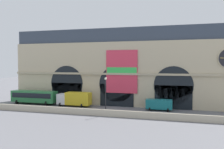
# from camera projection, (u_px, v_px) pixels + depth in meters

# --- Properties ---
(ground_plane) EXTENTS (200.00, 200.00, 0.00)m
(ground_plane) POSITION_uv_depth(u_px,v_px,m) (110.00, 111.00, 47.93)
(ground_plane) COLOR slate
(quay_parapet_wall) EXTENTS (90.00, 0.70, 1.19)m
(quay_parapet_wall) POSITION_uv_depth(u_px,v_px,m) (102.00, 113.00, 43.01)
(quay_parapet_wall) COLOR #B2A891
(quay_parapet_wall) RESTS_ON ground
(station_building) EXTENTS (50.78, 5.58, 17.39)m
(station_building) POSITION_uv_depth(u_px,v_px,m) (120.00, 68.00, 54.83)
(station_building) COLOR #BCAD8C
(station_building) RESTS_ON ground
(bus_west) EXTENTS (11.00, 3.25, 3.10)m
(bus_west) POSITION_uv_depth(u_px,v_px,m) (34.00, 96.00, 55.63)
(bus_west) COLOR #2D7A42
(bus_west) RESTS_ON ground
(box_truck_midwest) EXTENTS (7.50, 2.91, 3.12)m
(box_truck_midwest) POSITION_uv_depth(u_px,v_px,m) (75.00, 99.00, 52.58)
(box_truck_midwest) COLOR white
(box_truck_midwest) RESTS_ON ground
(van_mideast) EXTENTS (5.20, 2.48, 2.20)m
(van_mideast) POSITION_uv_depth(u_px,v_px,m) (159.00, 104.00, 48.03)
(van_mideast) COLOR #19727A
(van_mideast) RESTS_ON ground
(street_lamp_quayside) EXTENTS (0.44, 0.44, 6.90)m
(street_lamp_quayside) POSITION_uv_depth(u_px,v_px,m) (106.00, 91.00, 43.51)
(street_lamp_quayside) COLOR black
(street_lamp_quayside) RESTS_ON ground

